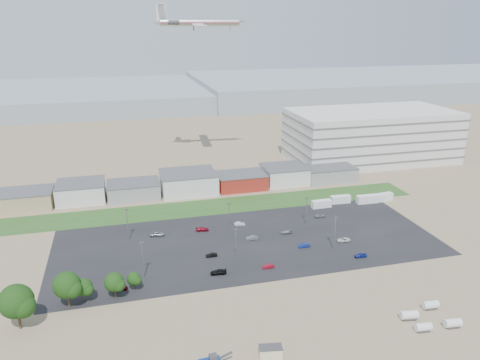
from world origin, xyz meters
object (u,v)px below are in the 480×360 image
object	(u,v)px
parked_car_7	(252,238)
parked_car_1	(304,245)
parked_car_3	(218,272)
parked_car_6	(202,229)
parked_car_11	(240,224)
parked_car_4	(211,255)
tree_far_left	(17,305)
airliner	(200,22)
parked_car_8	(320,216)
parked_car_0	(344,240)
parked_car_9	(157,234)
parked_car_12	(286,232)
parked_car_13	(268,266)
storage_tank_nw	(409,315)
box_trailer_a	(321,204)
portable_shed	(271,352)
parked_car_2	(361,255)
parked_car_10	(119,288)

from	to	relation	value
parked_car_7	parked_car_1	bearing A→B (deg)	59.58
parked_car_3	parked_car_6	bearing A→B (deg)	-175.80
parked_car_6	parked_car_11	bearing A→B (deg)	-77.55
parked_car_1	parked_car_4	bearing A→B (deg)	-90.59
tree_far_left	airliner	distance (m)	149.13
parked_car_7	parked_car_8	world-z (taller)	parked_car_7
tree_far_left	airliner	size ratio (longest dim) A/B	0.29
parked_car_0	parked_car_11	distance (m)	35.31
parked_car_1	parked_car_8	xyz separation A→B (m)	(14.33, 20.38, 0.00)
tree_far_left	airliner	xyz separation A→B (m)	(64.59, 120.37, 59.82)
parked_car_1	parked_car_6	world-z (taller)	parked_car_1
parked_car_3	parked_car_11	bearing A→B (deg)	160.95
parked_car_9	parked_car_12	bearing A→B (deg)	-95.29
parked_car_13	parked_car_6	bearing A→B (deg)	-155.89
storage_tank_nw	box_trailer_a	bearing A→B (deg)	82.58
portable_shed	storage_tank_nw	bearing A→B (deg)	15.71
airliner	parked_car_2	xyz separation A→B (m)	(26.93, -109.32, -65.41)
storage_tank_nw	parked_car_11	xyz separation A→B (m)	(-24.72, 61.95, -0.62)
storage_tank_nw	parked_car_9	bearing A→B (deg)	131.09
parked_car_6	parked_car_11	xyz separation A→B (m)	(13.21, 1.18, -0.03)
storage_tank_nw	parked_car_9	xyz separation A→B (m)	(-52.83, 60.59, -0.56)
parked_car_4	parked_car_7	size ratio (longest dim) A/B	0.88
storage_tank_nw	parked_car_11	distance (m)	66.70
portable_shed	tree_far_left	size ratio (longest dim) A/B	0.39
parked_car_11	parked_car_12	world-z (taller)	parked_car_11
parked_car_6	parked_car_8	bearing A→B (deg)	-81.96
box_trailer_a	parked_car_3	distance (m)	61.36
parked_car_0	parked_car_7	world-z (taller)	parked_car_7
parked_car_2	parked_car_4	size ratio (longest dim) A/B	1.08
storage_tank_nw	box_trailer_a	size ratio (longest dim) A/B	0.54
box_trailer_a	parked_car_6	world-z (taller)	box_trailer_a
parked_car_11	parked_car_0	bearing A→B (deg)	-117.65
parked_car_4	parked_car_12	world-z (taller)	parked_car_4
portable_shed	parked_car_3	xyz separation A→B (m)	(-3.34, 35.76, -0.58)
airliner	parked_car_12	bearing A→B (deg)	-77.92
portable_shed	tree_far_left	world-z (taller)	tree_far_left
box_trailer_a	parked_car_13	bearing A→B (deg)	-132.39
tree_far_left	storage_tank_nw	bearing A→B (deg)	-12.60
tree_far_left	parked_car_4	bearing A→B (deg)	24.79
storage_tank_nw	parked_car_1	xyz separation A→B (m)	(-9.67, 40.91, -0.58)
tree_far_left	parked_car_13	xyz separation A→B (m)	(63.07, 11.81, -5.67)
portable_shed	parked_car_10	xyz separation A→B (m)	(-30.05, 34.52, -0.59)
portable_shed	parked_car_10	bearing A→B (deg)	140.21
airliner	parked_car_4	size ratio (longest dim) A/B	12.55
portable_shed	parked_car_10	distance (m)	45.77
parked_car_2	parked_car_11	xyz separation A→B (m)	(-28.80, 31.36, -0.04)
parked_car_3	parked_car_12	xyz separation A→B (m)	(27.11, 20.02, -0.09)
box_trailer_a	parked_car_11	xyz separation A→B (m)	(-33.84, -8.09, -0.82)
box_trailer_a	airliner	distance (m)	100.41
parked_car_0	box_trailer_a	bearing A→B (deg)	173.87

